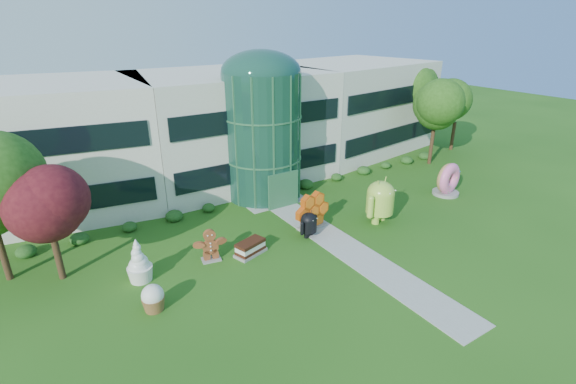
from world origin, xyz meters
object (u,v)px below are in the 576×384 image
android_black (309,223)px  gingerbread (210,245)px  android_green (380,198)px  donut (448,179)px

android_black → gingerbread: gingerbread is taller
android_black → android_green: bearing=-27.4°
android_green → donut: size_ratio=1.30×
donut → android_black: bearing=171.5°
android_green → android_black: size_ratio=1.79×
android_green → gingerbread: 12.30m
android_green → android_black: (-5.53, 0.87, -0.79)m
android_black → donut: donut is taller
donut → gingerbread: size_ratio=1.23×
android_black → gingerbread: bearing=155.1°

